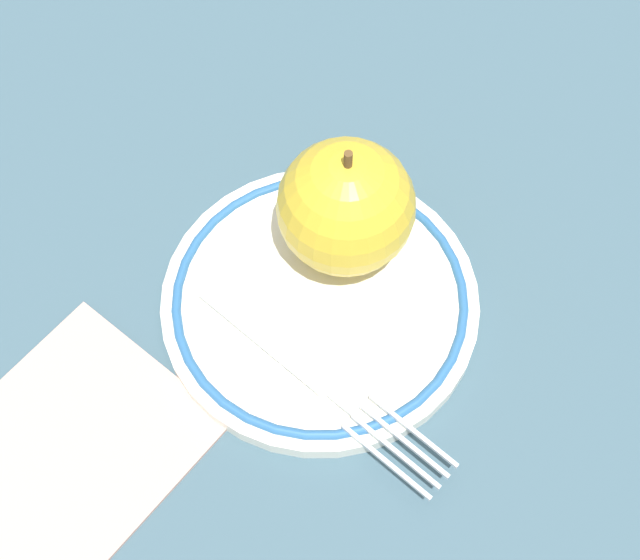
# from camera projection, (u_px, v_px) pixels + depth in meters

# --- Properties ---
(ground_plane) EXTENTS (2.00, 2.00, 0.00)m
(ground_plane) POSITION_uv_depth(u_px,v_px,m) (285.00, 317.00, 0.56)
(ground_plane) COLOR #3A5461
(plate) EXTENTS (0.20, 0.20, 0.01)m
(plate) POSITION_uv_depth(u_px,v_px,m) (320.00, 301.00, 0.55)
(plate) COLOR silver
(plate) RESTS_ON ground_plane
(apple_red_whole) EXTENTS (0.08, 0.08, 0.09)m
(apple_red_whole) POSITION_uv_depth(u_px,v_px,m) (346.00, 207.00, 0.53)
(apple_red_whole) COLOR gold
(apple_red_whole) RESTS_ON plate
(fork) EXTENTS (0.06, 0.18, 0.00)m
(fork) POSITION_uv_depth(u_px,v_px,m) (314.00, 376.00, 0.52)
(fork) COLOR silver
(fork) RESTS_ON plate
(napkin_folded) EXTENTS (0.17, 0.15, 0.01)m
(napkin_folded) POSITION_uv_depth(u_px,v_px,m) (67.00, 450.00, 0.51)
(napkin_folded) COLOR tan
(napkin_folded) RESTS_ON ground_plane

